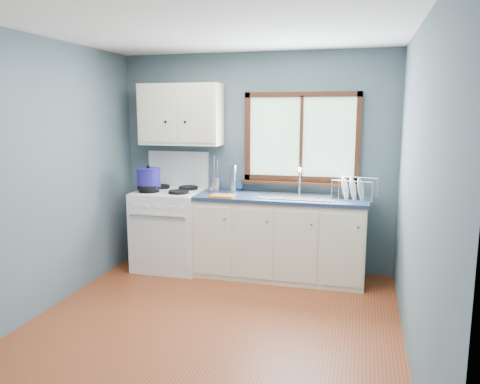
% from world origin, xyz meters
% --- Properties ---
extents(floor, '(3.20, 3.60, 0.02)m').
position_xyz_m(floor, '(0.00, 0.00, -0.01)').
color(floor, brown).
rests_on(floor, ground).
extents(ceiling, '(3.20, 3.60, 0.02)m').
position_xyz_m(ceiling, '(0.00, 0.00, 2.51)').
color(ceiling, white).
rests_on(ceiling, wall_back).
extents(wall_back, '(3.20, 0.02, 2.50)m').
position_xyz_m(wall_back, '(0.00, 1.81, 1.25)').
color(wall_back, '#4F6269').
rests_on(wall_back, ground).
extents(wall_front, '(3.20, 0.02, 2.50)m').
position_xyz_m(wall_front, '(0.00, -1.81, 1.25)').
color(wall_front, '#4F6269').
rests_on(wall_front, ground).
extents(wall_left, '(0.02, 3.60, 2.50)m').
position_xyz_m(wall_left, '(-1.61, 0.00, 1.25)').
color(wall_left, '#4F6269').
rests_on(wall_left, ground).
extents(wall_right, '(0.02, 3.60, 2.50)m').
position_xyz_m(wall_right, '(1.61, 0.00, 1.25)').
color(wall_right, '#4F6269').
rests_on(wall_right, ground).
extents(gas_range, '(0.76, 0.69, 1.36)m').
position_xyz_m(gas_range, '(-0.95, 1.47, 0.49)').
color(gas_range, white).
rests_on(gas_range, floor).
extents(base_cabinets, '(1.85, 0.60, 0.88)m').
position_xyz_m(base_cabinets, '(0.36, 1.49, 0.41)').
color(base_cabinets, beige).
rests_on(base_cabinets, floor).
extents(countertop, '(1.89, 0.64, 0.04)m').
position_xyz_m(countertop, '(0.36, 1.49, 0.90)').
color(countertop, '#1A2842').
rests_on(countertop, base_cabinets).
extents(sink, '(0.84, 0.46, 0.44)m').
position_xyz_m(sink, '(0.54, 1.49, 0.86)').
color(sink, silver).
rests_on(sink, countertop).
extents(window, '(1.36, 0.10, 1.03)m').
position_xyz_m(window, '(0.54, 1.77, 1.48)').
color(window, '#9EC6A8').
rests_on(window, wall_back).
extents(upper_cabinets, '(0.95, 0.35, 0.70)m').
position_xyz_m(upper_cabinets, '(-0.85, 1.63, 1.80)').
color(upper_cabinets, beige).
rests_on(upper_cabinets, wall_back).
extents(skillet, '(0.38, 0.26, 0.05)m').
position_xyz_m(skillet, '(-1.13, 1.31, 0.98)').
color(skillet, black).
rests_on(skillet, gas_range).
extents(stockpot, '(0.34, 0.34, 0.28)m').
position_xyz_m(stockpot, '(-1.14, 1.33, 1.08)').
color(stockpot, navy).
rests_on(stockpot, gas_range).
extents(utensil_crock, '(0.16, 0.16, 0.41)m').
position_xyz_m(utensil_crock, '(-0.43, 1.61, 1.00)').
color(utensil_crock, silver).
rests_on(utensil_crock, countertop).
extents(thermos, '(0.09, 0.09, 0.31)m').
position_xyz_m(thermos, '(-0.22, 1.61, 1.08)').
color(thermos, silver).
rests_on(thermos, countertop).
extents(soap_bottle, '(0.09, 0.09, 0.24)m').
position_xyz_m(soap_bottle, '(-0.19, 1.74, 1.04)').
color(soap_bottle, '#265AA4').
rests_on(soap_bottle, countertop).
extents(dish_towel, '(0.27, 0.20, 0.02)m').
position_xyz_m(dish_towel, '(-0.25, 1.29, 0.93)').
color(dish_towel, '#D26020').
rests_on(dish_towel, countertop).
extents(dish_rack, '(0.50, 0.41, 0.23)m').
position_xyz_m(dish_rack, '(1.13, 1.54, 0.98)').
color(dish_rack, silver).
rests_on(dish_rack, countertop).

